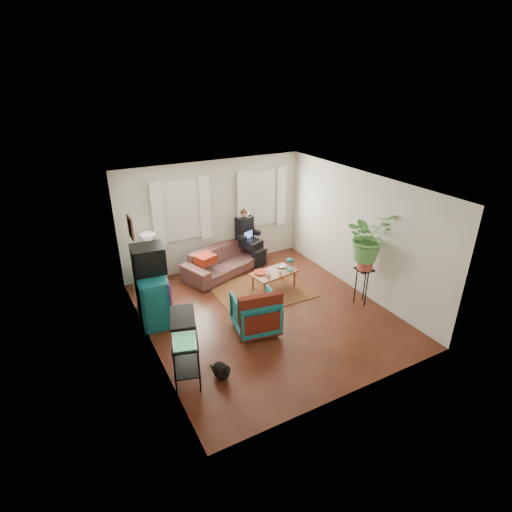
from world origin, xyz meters
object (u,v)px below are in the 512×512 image
coffee_table (274,280)px  sofa (225,256)px  armchair (255,311)px  side_table (152,271)px  plant_stand (362,286)px  dresser (152,296)px  aquarium_stand (186,359)px

coffee_table → sofa: bearing=107.1°
armchair → side_table: bearing=-56.1°
side_table → coffee_table: (2.31, -1.46, -0.12)m
sofa → coffee_table: bearing=-83.8°
coffee_table → plant_stand: plant_stand is taller
armchair → coffee_table: 1.63m
sofa → plant_stand: 3.24m
plant_stand → side_table: bearing=141.6°
sofa → plant_stand: (1.88, -2.63, -0.02)m
side_table → armchair: bearing=-65.4°
side_table → plant_stand: plant_stand is taller
armchair → sofa: bearing=-92.3°
dresser → aquarium_stand: (-0.01, -1.97, -0.09)m
side_table → dresser: bearing=-104.1°
armchair → dresser: bearing=-30.4°
sofa → coffee_table: (0.60, -1.25, -0.21)m
dresser → armchair: dresser is taller
aquarium_stand → plant_stand: (3.95, 0.48, 0.00)m
coffee_table → plant_stand: 1.90m
armchair → plant_stand: (2.38, -0.20, -0.00)m
side_table → aquarium_stand: aquarium_stand is taller
side_table → armchair: armchair is taller
coffee_table → side_table: bearing=139.2°
aquarium_stand → side_table: bearing=100.7°
side_table → dresser: size_ratio=0.60×
aquarium_stand → dresser: bearing=106.4°
dresser → coffee_table: dresser is taller
side_table → aquarium_stand: size_ratio=0.82×
dresser → armchair: (1.55, -1.29, -0.08)m
sofa → armchair: bearing=-121.0°
sofa → side_table: bearing=153.5°
side_table → armchair: 2.91m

